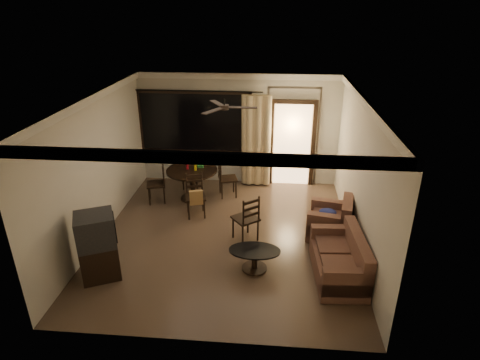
# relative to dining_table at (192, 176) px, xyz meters

# --- Properties ---
(ground) EXTENTS (5.50, 5.50, 0.00)m
(ground) POSITION_rel_dining_table_xyz_m (0.99, -1.63, -0.59)
(ground) COLOR #7F6651
(ground) RESTS_ON ground
(room_shell) EXTENTS (5.50, 6.70, 5.50)m
(room_shell) POSITION_rel_dining_table_xyz_m (1.59, 0.14, 1.24)
(room_shell) COLOR beige
(room_shell) RESTS_ON ground
(dining_table) EXTENTS (1.20, 1.20, 0.97)m
(dining_table) POSITION_rel_dining_table_xyz_m (0.00, 0.00, 0.00)
(dining_table) COLOR black
(dining_table) RESTS_ON ground
(dining_chair_west) EXTENTS (0.52, 0.52, 0.95)m
(dining_chair_west) POSITION_rel_dining_table_xyz_m (-0.81, -0.23, -0.31)
(dining_chair_west) COLOR black
(dining_chair_west) RESTS_ON ground
(dining_chair_east) EXTENTS (0.52, 0.52, 0.95)m
(dining_chair_east) POSITION_rel_dining_table_xyz_m (0.80, 0.22, -0.31)
(dining_chair_east) COLOR black
(dining_chair_east) RESTS_ON ground
(dining_chair_south) EXTENTS (0.52, 0.56, 0.95)m
(dining_chair_south) POSITION_rel_dining_table_xyz_m (0.23, -0.83, -0.29)
(dining_chair_south) COLOR black
(dining_chair_south) RESTS_ON ground
(dining_chair_north) EXTENTS (0.52, 0.52, 0.95)m
(dining_chair_north) POSITION_rel_dining_table_xyz_m (-0.21, 0.66, -0.31)
(dining_chair_north) COLOR black
(dining_chair_north) RESTS_ON ground
(tv_cabinet) EXTENTS (0.79, 0.76, 1.18)m
(tv_cabinet) POSITION_rel_dining_table_xyz_m (-1.00, -3.06, 0.00)
(tv_cabinet) COLOR black
(tv_cabinet) RESTS_ON ground
(sofa) EXTENTS (0.86, 1.50, 0.78)m
(sofa) POSITION_rel_dining_table_xyz_m (3.10, -2.75, -0.28)
(sofa) COLOR #472821
(sofa) RESTS_ON ground
(armchair) EXTENTS (0.96, 0.96, 0.82)m
(armchair) POSITION_rel_dining_table_xyz_m (3.10, -1.45, -0.25)
(armchair) COLOR #472821
(armchair) RESTS_ON ground
(coffee_table) EXTENTS (0.91, 0.54, 0.40)m
(coffee_table) POSITION_rel_dining_table_xyz_m (1.62, -2.66, -0.33)
(coffee_table) COLOR black
(coffee_table) RESTS_ON ground
(side_chair) EXTENTS (0.61, 0.61, 0.99)m
(side_chair) POSITION_rel_dining_table_xyz_m (1.39, -1.71, -0.30)
(side_chair) COLOR black
(side_chair) RESTS_ON ground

